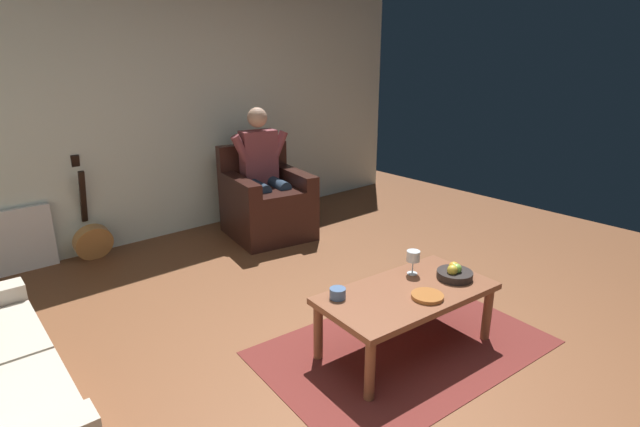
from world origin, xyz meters
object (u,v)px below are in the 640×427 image
(candle_jar, at_px, (338,293))
(coffee_table, at_px, (407,298))
(guitar, at_px, (92,238))
(armchair, at_px, (266,204))
(decorative_dish, at_px, (427,296))
(wine_glass_near, at_px, (413,257))
(person_seated, at_px, (264,168))
(fruit_bowl, at_px, (455,273))

(candle_jar, bearing_deg, coffee_table, 151.87)
(guitar, distance_m, candle_jar, 2.73)
(armchair, height_order, decorative_dish, armchair)
(coffee_table, height_order, wine_glass_near, wine_glass_near)
(person_seated, height_order, decorative_dish, person_seated)
(person_seated, bearing_deg, guitar, -7.07)
(person_seated, relative_size, guitar, 1.36)
(armchair, xyz_separation_m, decorative_dish, (0.53, 2.48, 0.09))
(person_seated, relative_size, candle_jar, 13.19)
(coffee_table, bearing_deg, fruit_bowl, 166.45)
(wine_glass_near, height_order, decorative_dish, wine_glass_near)
(person_seated, relative_size, fruit_bowl, 5.60)
(fruit_bowl, distance_m, decorative_dish, 0.36)
(armchair, xyz_separation_m, candle_jar, (0.95, 2.12, 0.12))
(decorative_dish, bearing_deg, guitar, -70.35)
(wine_glass_near, bearing_deg, guitar, -64.90)
(fruit_bowl, bearing_deg, decorative_dish, 8.43)
(armchair, xyz_separation_m, coffee_table, (0.55, 2.33, 0.03))
(decorative_dish, relative_size, candle_jar, 1.99)
(decorative_dish, distance_m, candle_jar, 0.55)
(coffee_table, xyz_separation_m, wine_glass_near, (-0.22, -0.14, 0.18))
(person_seated, xyz_separation_m, candle_jar, (0.96, 2.15, -0.26))
(armchair, relative_size, wine_glass_near, 5.61)
(person_seated, xyz_separation_m, guitar, (1.61, -0.48, -0.50))
(person_seated, bearing_deg, decorative_dish, 87.46)
(fruit_bowl, xyz_separation_m, decorative_dish, (0.36, 0.05, -0.03))
(coffee_table, xyz_separation_m, candle_jar, (0.40, -0.22, 0.09))
(coffee_table, relative_size, fruit_bowl, 5.05)
(armchair, distance_m, candle_jar, 2.33)
(fruit_bowl, xyz_separation_m, candle_jar, (0.77, -0.30, -0.00))
(fruit_bowl, bearing_deg, coffee_table, -13.55)
(person_seated, distance_m, coffee_table, 2.46)
(coffee_table, relative_size, guitar, 1.22)
(guitar, bearing_deg, person_seated, 163.32)
(armchair, distance_m, guitar, 1.69)
(armchair, distance_m, coffee_table, 2.40)
(candle_jar, bearing_deg, wine_glass_near, 172.89)
(wine_glass_near, bearing_deg, decorative_dish, 54.26)
(fruit_bowl, height_order, candle_jar, fruit_bowl)
(guitar, height_order, decorative_dish, guitar)
(wine_glass_near, distance_m, fruit_bowl, 0.29)
(decorative_dish, bearing_deg, fruit_bowl, -171.57)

